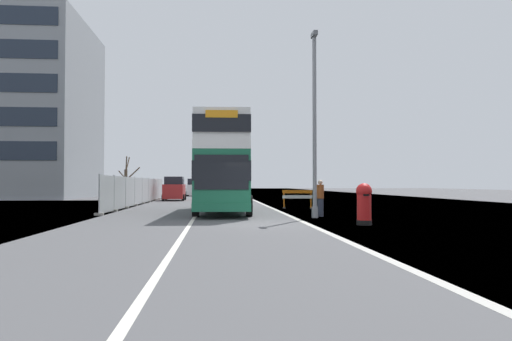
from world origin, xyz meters
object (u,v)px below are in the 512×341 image
(red_pillar_postbox, at_px, (364,202))
(car_receding_far, at_px, (195,188))
(roadworks_barrier, at_px, (297,197))
(double_decker_bus, at_px, (224,165))
(pedestrian_at_kerb, at_px, (320,198))
(car_oncoming_near, at_px, (174,189))
(car_receding_mid, at_px, (227,188))
(lamppost_foreground, at_px, (315,130))

(red_pillar_postbox, height_order, car_receding_far, car_receding_far)
(red_pillar_postbox, distance_m, roadworks_barrier, 11.81)
(double_decker_bus, height_order, pedestrian_at_kerb, double_decker_bus)
(car_oncoming_near, xyz_separation_m, car_receding_mid, (5.08, 9.43, 0.04))
(lamppost_foreground, distance_m, car_oncoming_near, 25.08)
(red_pillar_postbox, xyz_separation_m, roadworks_barrier, (-0.54, 11.80, -0.12))
(car_receding_mid, bearing_deg, roadworks_barrier, -81.37)
(red_pillar_postbox, bearing_deg, roadworks_barrier, 92.62)
(double_decker_bus, distance_m, car_receding_far, 35.07)
(lamppost_foreground, distance_m, pedestrian_at_kerb, 3.26)
(car_receding_far, bearing_deg, double_decker_bus, -84.87)
(lamppost_foreground, distance_m, car_receding_far, 40.34)
(lamppost_foreground, bearing_deg, pedestrian_at_kerb, 61.17)
(lamppost_foreground, height_order, roadworks_barrier, lamppost_foreground)
(roadworks_barrier, bearing_deg, car_receding_mid, 98.63)
(double_decker_bus, distance_m, car_oncoming_near, 19.33)
(red_pillar_postbox, xyz_separation_m, car_oncoming_near, (-9.41, 27.35, 0.17))
(red_pillar_postbox, bearing_deg, double_decker_bus, 120.93)
(roadworks_barrier, bearing_deg, car_oncoming_near, 119.69)
(lamppost_foreground, height_order, car_receding_far, lamppost_foreground)
(car_receding_far, height_order, pedestrian_at_kerb, car_receding_far)
(roadworks_barrier, bearing_deg, red_pillar_postbox, -87.38)
(red_pillar_postbox, distance_m, car_oncoming_near, 28.92)
(double_decker_bus, height_order, lamppost_foreground, lamppost_foreground)
(lamppost_foreground, relative_size, car_receding_mid, 2.10)
(pedestrian_at_kerb, bearing_deg, roadworks_barrier, 89.08)
(lamppost_foreground, relative_size, car_oncoming_near, 2.07)
(double_decker_bus, xyz_separation_m, roadworks_barrier, (4.59, 3.24, -1.84))
(car_receding_mid, xyz_separation_m, car_receding_far, (-3.93, 6.68, -0.05))
(double_decker_bus, height_order, car_oncoming_near, double_decker_bus)
(car_oncoming_near, bearing_deg, pedestrian_at_kerb, -68.91)
(car_oncoming_near, distance_m, pedestrian_at_kerb, 24.33)
(red_pillar_postbox, bearing_deg, car_receding_mid, 96.71)
(lamppost_foreground, xyz_separation_m, car_receding_far, (-7.18, 39.58, -3.00))
(lamppost_foreground, xyz_separation_m, red_pillar_postbox, (1.08, -3.88, -3.15))
(lamppost_foreground, bearing_deg, car_receding_mid, 95.64)
(roadworks_barrier, xyz_separation_m, pedestrian_at_kerb, (-0.11, -7.15, 0.13))
(car_oncoming_near, relative_size, pedestrian_at_kerb, 2.38)
(car_receding_far, bearing_deg, car_oncoming_near, -94.07)
(car_oncoming_near, bearing_deg, red_pillar_postbox, -71.02)
(lamppost_foreground, xyz_separation_m, car_receding_mid, (-3.25, 32.89, -2.94))
(red_pillar_postbox, bearing_deg, pedestrian_at_kerb, 98.01)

